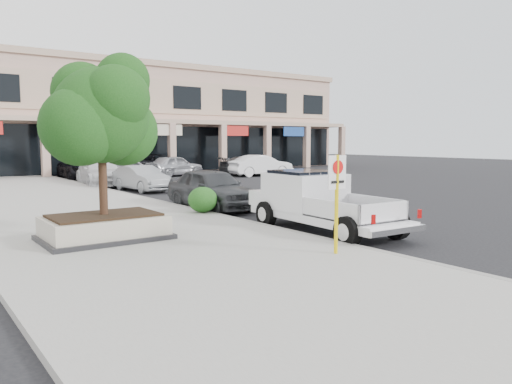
{
  "coord_description": "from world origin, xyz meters",
  "views": [
    {
      "loc": [
        -10.85,
        -10.78,
        2.8
      ],
      "look_at": [
        -1.92,
        1.5,
        1.2
      ],
      "focal_mm": 35.0,
      "sensor_mm": 36.0,
      "label": 1
    }
  ],
  "objects_px": {
    "planter": "(104,227)",
    "lot_car_c": "(250,166)",
    "planter_tree": "(104,116)",
    "curb_car_b": "(142,178)",
    "curb_car_d": "(82,169)",
    "pickup_truck": "(326,202)",
    "curb_car_c": "(101,172)",
    "lot_car_f": "(256,164)",
    "no_parking_sign": "(337,190)",
    "lot_car_e": "(175,166)",
    "lot_car_b": "(261,165)",
    "curb_car_a": "(212,189)",
    "lot_car_a": "(134,170)",
    "lot_car_d": "(160,164)"
  },
  "relations": [
    {
      "from": "planter",
      "to": "lot_car_c",
      "type": "distance_m",
      "value": 27.02
    },
    {
      "from": "planter_tree",
      "to": "curb_car_b",
      "type": "relative_size",
      "value": 0.94
    },
    {
      "from": "lot_car_c",
      "to": "planter_tree",
      "type": "bearing_deg",
      "value": 145.54
    },
    {
      "from": "curb_car_b",
      "to": "curb_car_d",
      "type": "height_order",
      "value": "curb_car_d"
    },
    {
      "from": "curb_car_b",
      "to": "pickup_truck",
      "type": "bearing_deg",
      "value": -96.85
    },
    {
      "from": "planter",
      "to": "pickup_truck",
      "type": "height_order",
      "value": "pickup_truck"
    },
    {
      "from": "curb_car_c",
      "to": "lot_car_c",
      "type": "bearing_deg",
      "value": 16.52
    },
    {
      "from": "lot_car_f",
      "to": "lot_car_c",
      "type": "bearing_deg",
      "value": 145.68
    },
    {
      "from": "planter",
      "to": "planter_tree",
      "type": "height_order",
      "value": "planter_tree"
    },
    {
      "from": "no_parking_sign",
      "to": "lot_car_e",
      "type": "height_order",
      "value": "no_parking_sign"
    },
    {
      "from": "lot_car_b",
      "to": "lot_car_c",
      "type": "xyz_separation_m",
      "value": [
        0.12,
        1.58,
        -0.07
      ]
    },
    {
      "from": "curb_car_a",
      "to": "lot_car_f",
      "type": "relative_size",
      "value": 1.13
    },
    {
      "from": "curb_car_b",
      "to": "lot_car_a",
      "type": "xyz_separation_m",
      "value": [
        2.78,
        7.77,
        0.01
      ]
    },
    {
      "from": "lot_car_a",
      "to": "lot_car_d",
      "type": "relative_size",
      "value": 0.72
    },
    {
      "from": "planter",
      "to": "curb_car_d",
      "type": "height_order",
      "value": "curb_car_d"
    },
    {
      "from": "lot_car_d",
      "to": "lot_car_f",
      "type": "height_order",
      "value": "lot_car_d"
    },
    {
      "from": "lot_car_f",
      "to": "curb_car_b",
      "type": "bearing_deg",
      "value": 131.82
    },
    {
      "from": "curb_car_a",
      "to": "lot_car_c",
      "type": "bearing_deg",
      "value": 49.23
    },
    {
      "from": "curb_car_c",
      "to": "lot_car_c",
      "type": "height_order",
      "value": "curb_car_c"
    },
    {
      "from": "lot_car_d",
      "to": "curb_car_d",
      "type": "bearing_deg",
      "value": 114.17
    },
    {
      "from": "planter",
      "to": "curb_car_c",
      "type": "distance_m",
      "value": 18.19
    },
    {
      "from": "curb_car_c",
      "to": "lot_car_e",
      "type": "height_order",
      "value": "lot_car_e"
    },
    {
      "from": "lot_car_b",
      "to": "no_parking_sign",
      "type": "bearing_deg",
      "value": 153.97
    },
    {
      "from": "curb_car_c",
      "to": "lot_car_c",
      "type": "relative_size",
      "value": 1.08
    },
    {
      "from": "planter",
      "to": "pickup_truck",
      "type": "distance_m",
      "value": 6.44
    },
    {
      "from": "lot_car_a",
      "to": "lot_car_e",
      "type": "relative_size",
      "value": 0.87
    },
    {
      "from": "lot_car_b",
      "to": "lot_car_f",
      "type": "relative_size",
      "value": 1.15
    },
    {
      "from": "lot_car_a",
      "to": "lot_car_b",
      "type": "bearing_deg",
      "value": -82.55
    },
    {
      "from": "lot_car_a",
      "to": "lot_car_c",
      "type": "distance_m",
      "value": 9.49
    },
    {
      "from": "lot_car_a",
      "to": "lot_car_d",
      "type": "bearing_deg",
      "value": -18.71
    },
    {
      "from": "lot_car_d",
      "to": "lot_car_b",
      "type": "bearing_deg",
      "value": -143.85
    },
    {
      "from": "pickup_truck",
      "to": "lot_car_f",
      "type": "relative_size",
      "value": 1.36
    },
    {
      "from": "curb_car_a",
      "to": "lot_car_e",
      "type": "xyz_separation_m",
      "value": [
        7.1,
        17.41,
        -0.02
      ]
    },
    {
      "from": "lot_car_d",
      "to": "lot_car_e",
      "type": "relative_size",
      "value": 1.22
    },
    {
      "from": "curb_car_c",
      "to": "lot_car_b",
      "type": "xyz_separation_m",
      "value": [
        12.77,
        0.72,
        0.01
      ]
    },
    {
      "from": "lot_car_b",
      "to": "lot_car_e",
      "type": "bearing_deg",
      "value": 63.1
    },
    {
      "from": "planter",
      "to": "curb_car_b",
      "type": "bearing_deg",
      "value": 62.9
    },
    {
      "from": "lot_car_e",
      "to": "lot_car_f",
      "type": "bearing_deg",
      "value": -101.13
    },
    {
      "from": "lot_car_b",
      "to": "lot_car_c",
      "type": "relative_size",
      "value": 0.97
    },
    {
      "from": "planter",
      "to": "curb_car_d",
      "type": "distance_m",
      "value": 23.5
    },
    {
      "from": "lot_car_b",
      "to": "curb_car_a",
      "type": "bearing_deg",
      "value": 144.23
    },
    {
      "from": "curb_car_a",
      "to": "curb_car_c",
      "type": "height_order",
      "value": "curb_car_a"
    },
    {
      "from": "planter_tree",
      "to": "lot_car_f",
      "type": "bearing_deg",
      "value": 46.35
    },
    {
      "from": "lot_car_b",
      "to": "lot_car_d",
      "type": "xyz_separation_m",
      "value": [
        -4.93,
        7.54,
        -0.01
      ]
    },
    {
      "from": "planter_tree",
      "to": "lot_car_f",
      "type": "relative_size",
      "value": 0.93
    },
    {
      "from": "curb_car_d",
      "to": "lot_car_b",
      "type": "relative_size",
      "value": 1.12
    },
    {
      "from": "no_parking_sign",
      "to": "lot_car_b",
      "type": "xyz_separation_m",
      "value": [
        14.75,
        22.78,
        -0.82
      ]
    },
    {
      "from": "planter_tree",
      "to": "curb_car_a",
      "type": "height_order",
      "value": "planter_tree"
    },
    {
      "from": "lot_car_a",
      "to": "curb_car_d",
      "type": "bearing_deg",
      "value": 73.94
    },
    {
      "from": "no_parking_sign",
      "to": "curb_car_b",
      "type": "relative_size",
      "value": 0.54
    }
  ]
}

